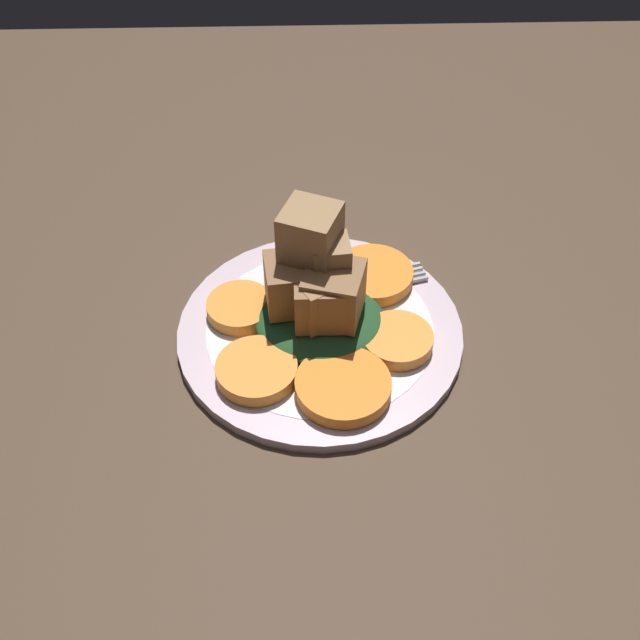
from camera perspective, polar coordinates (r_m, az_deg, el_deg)
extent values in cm
cube|color=#4C3828|center=(72.20, 0.00, -1.71)|extent=(120.00, 120.00, 2.00)
cylinder|color=silver|center=(71.10, 0.00, -0.90)|extent=(25.21, 25.21, 1.00)
cylinder|color=white|center=(71.06, 0.00, -0.87)|extent=(20.16, 20.16, 1.00)
cylinder|color=orange|center=(71.88, -5.70, 0.88)|extent=(5.98, 5.98, 1.27)
cylinder|color=orange|center=(66.75, -4.53, -3.59)|extent=(6.85, 6.85, 1.27)
cylinder|color=orange|center=(65.48, 1.65, -4.72)|extent=(7.92, 7.92, 1.27)
cylinder|color=orange|center=(69.12, 5.53, -1.43)|extent=(6.15, 6.15, 1.27)
cylinder|color=orange|center=(74.77, 3.78, 3.21)|extent=(7.48, 7.48, 1.27)
cylinder|color=orange|center=(75.08, -1.11, 3.54)|extent=(7.14, 7.14, 1.27)
ellipsoid|color=#1E4723|center=(69.98, 0.00, -0.03)|extent=(11.36, 10.23, 1.88)
cube|color=brown|center=(67.97, 0.95, 2.19)|extent=(5.86, 5.86, 4.77)
cube|color=brown|center=(68.68, -1.99, 2.58)|extent=(5.00, 5.00, 4.50)
cube|color=brown|center=(67.40, 0.13, 1.47)|extent=(4.34, 4.34, 4.34)
cube|color=olive|center=(67.73, -0.13, 1.78)|extent=(5.99, 5.99, 4.39)
cube|color=#9E754C|center=(67.33, 0.74, 4.50)|extent=(3.52, 3.52, 3.21)
cube|color=#9E754C|center=(66.77, -0.69, 6.24)|extent=(5.86, 5.86, 4.49)
cube|color=#B2B2B7|center=(73.26, -1.19, 1.74)|extent=(11.53, 4.04, 0.40)
cube|color=#B2B2B7|center=(74.73, 3.63, 2.73)|extent=(1.95, 2.59, 0.40)
cube|color=#B2B2B7|center=(76.26, 5.52, 3.66)|extent=(4.51, 1.47, 0.40)
cube|color=#B2B2B7|center=(75.81, 5.69, 3.33)|extent=(4.51, 1.47, 0.40)
cube|color=#B2B2B7|center=(75.36, 5.87, 3.00)|extent=(4.51, 1.47, 0.40)
cube|color=#B2B2B7|center=(74.92, 6.05, 2.67)|extent=(4.51, 1.47, 0.40)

